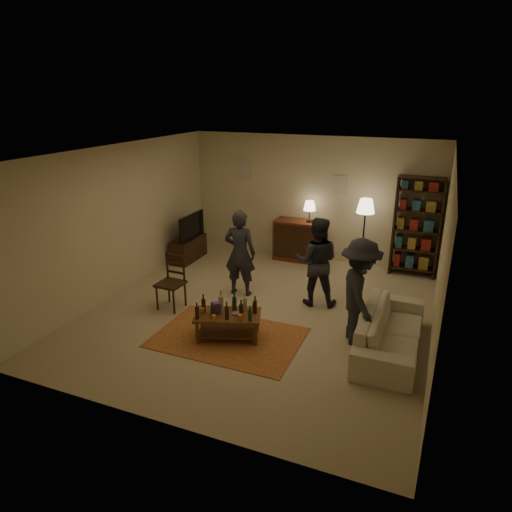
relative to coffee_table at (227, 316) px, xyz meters
The scene contains 13 objects.
floor 1.07m from the coffee_table, 82.73° to the left, with size 6.00×6.00×0.00m, color #C6B793.
room_shell 4.26m from the coffee_table, 97.47° to the left, with size 6.00×6.00×6.00m.
rug 0.37m from the coffee_table, ahead, with size 2.20×1.50×0.01m, color brown.
coffee_table is the anchor object (origin of this frame).
dining_chair 1.48m from the coffee_table, 155.56° to the left, with size 0.45×0.45×0.98m.
tv_stand 3.63m from the coffee_table, 129.66° to the left, with size 0.40×1.00×1.06m.
dresser 3.71m from the coffee_table, 91.01° to the left, with size 1.00×0.50×1.36m.
bookshelf 4.51m from the coffee_table, 57.86° to the left, with size 0.90×0.34×2.02m.
floor_lamp 3.87m from the coffee_table, 68.25° to the left, with size 0.36×0.36×1.56m.
sofa 2.40m from the coffee_table, 14.36° to the left, with size 2.08×0.81×0.61m, color beige.
person_left 1.70m from the coffee_table, 107.52° to the left, with size 0.58×0.38×1.60m, color #26252D.
person_right 1.96m from the coffee_table, 61.82° to the left, with size 0.77×0.60×1.58m, color #25272D.
person_by_sofa 1.99m from the coffee_table, 19.69° to the left, with size 1.04×0.60×1.61m, color #24252B.
Camera 1 is at (2.61, -6.52, 3.56)m, focal length 32.00 mm.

